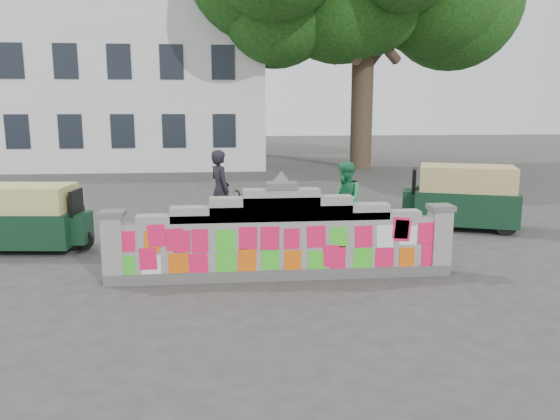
{
  "coord_description": "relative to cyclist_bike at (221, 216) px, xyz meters",
  "views": [
    {
      "loc": [
        -1.01,
        -9.72,
        3.15
      ],
      "look_at": [
        0.08,
        1.0,
        1.1
      ],
      "focal_mm": 35.0,
      "sensor_mm": 36.0,
      "label": 1
    }
  ],
  "objects": [
    {
      "name": "pedestrian",
      "position": [
        2.98,
        -0.25,
        0.38
      ],
      "size": [
        0.75,
        0.94,
        1.87
      ],
      "primitive_type": "imported",
      "rotation": [
        0.0,
        0.0,
        -1.62
      ],
      "color": "#268D52",
      "rests_on": "ground"
    },
    {
      "name": "cyclist_rider",
      "position": [
        0.0,
        0.0,
        0.39
      ],
      "size": [
        0.7,
        0.82,
        1.9
      ],
      "primitive_type": "imported",
      "rotation": [
        0.0,
        0.0,
        2.0
      ],
      "color": "black",
      "rests_on": "ground"
    },
    {
      "name": "rickshaw_right",
      "position": [
        6.28,
        0.59,
        0.29
      ],
      "size": [
        3.05,
        2.21,
        1.64
      ],
      "rotation": [
        0.0,
        0.0,
        2.77
      ],
      "color": "#10311D",
      "rests_on": "ground"
    },
    {
      "name": "building",
      "position": [
        -5.87,
        18.82,
        3.45
      ],
      "size": [
        16.0,
        10.0,
        8.9
      ],
      "color": "silver",
      "rests_on": "ground"
    },
    {
      "name": "ground",
      "position": [
        1.13,
        -3.16,
        -0.56
      ],
      "size": [
        100.0,
        100.0,
        0.0
      ],
      "primitive_type": "plane",
      "color": "#383533",
      "rests_on": "ground"
    },
    {
      "name": "cyclist_bike",
      "position": [
        0.0,
        0.0,
        0.0
      ],
      "size": [
        2.25,
        1.56,
        1.12
      ],
      "primitive_type": "imported",
      "rotation": [
        0.0,
        0.0,
        2.0
      ],
      "color": "black",
      "rests_on": "ground"
    },
    {
      "name": "rickshaw_left",
      "position": [
        -4.23,
        -0.6,
        0.2
      ],
      "size": [
        2.69,
        1.46,
        1.46
      ],
      "rotation": [
        0.0,
        0.0,
        -0.11
      ],
      "color": "black",
      "rests_on": "ground"
    },
    {
      "name": "parapet_wall",
      "position": [
        1.13,
        -3.17,
        0.19
      ],
      "size": [
        6.48,
        0.44,
        2.01
      ],
      "color": "#4C4C49",
      "rests_on": "ground"
    }
  ]
}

